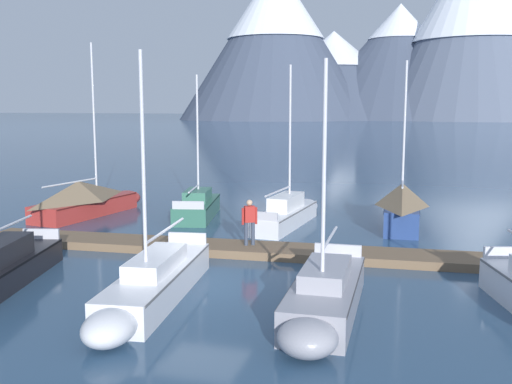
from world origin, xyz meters
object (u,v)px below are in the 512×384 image
(sailboat_outer_slip, at_px, (324,297))
(sailboat_end_of_dock, at_px, (402,206))
(sailboat_mid_dock_port, at_px, (199,205))
(sailboat_far_berth, at_px, (289,212))
(sailboat_nearest_berth, at_px, (87,198))
(sailboat_mid_dock_starboard, at_px, (152,284))
(person_on_dock, at_px, (250,219))

(sailboat_outer_slip, height_order, sailboat_end_of_dock, sailboat_end_of_dock)
(sailboat_mid_dock_port, height_order, sailboat_far_berth, sailboat_far_berth)
(sailboat_nearest_berth, bearing_deg, sailboat_mid_dock_port, 13.66)
(sailboat_mid_dock_starboard, bearing_deg, sailboat_outer_slip, 2.13)
(sailboat_end_of_dock, distance_m, person_on_dock, 8.29)
(sailboat_outer_slip, bearing_deg, sailboat_far_berth, 106.95)
(sailboat_mid_dock_port, relative_size, sailboat_outer_slip, 1.05)
(sailboat_mid_dock_starboard, height_order, person_on_dock, sailboat_mid_dock_starboard)
(sailboat_mid_dock_starboard, relative_size, sailboat_end_of_dock, 1.04)
(sailboat_mid_dock_port, bearing_deg, sailboat_end_of_dock, 0.16)
(sailboat_outer_slip, bearing_deg, sailboat_end_of_dock, 83.30)
(sailboat_mid_dock_starboard, xyz_separation_m, sailboat_far_berth, (1.18, 11.78, 0.00))
(sailboat_mid_dock_starboard, bearing_deg, sailboat_mid_dock_port, 105.70)
(sailboat_outer_slip, bearing_deg, sailboat_mid_dock_starboard, -177.87)
(sailboat_end_of_dock, bearing_deg, sailboat_mid_dock_port, -179.84)
(sailboat_end_of_dock, bearing_deg, sailboat_far_berth, -171.15)
(person_on_dock, bearing_deg, sailboat_mid_dock_port, 125.02)
(sailboat_nearest_berth, bearing_deg, sailboat_far_berth, 3.20)
(sailboat_outer_slip, xyz_separation_m, person_on_dock, (-3.73, 5.92, 0.71))
(sailboat_nearest_berth, relative_size, person_on_dock, 4.99)
(sailboat_nearest_berth, relative_size, sailboat_far_berth, 1.17)
(sailboat_mid_dock_port, distance_m, person_on_dock, 7.89)
(sailboat_far_berth, bearing_deg, person_on_dock, -91.97)
(sailboat_mid_dock_starboard, height_order, sailboat_outer_slip, sailboat_mid_dock_starboard)
(sailboat_far_berth, relative_size, sailboat_outer_slip, 1.11)
(sailboat_mid_dock_starboard, distance_m, sailboat_far_berth, 11.84)
(sailboat_far_berth, bearing_deg, sailboat_mid_dock_starboard, -95.73)
(sailboat_far_berth, height_order, sailboat_outer_slip, sailboat_far_berth)
(sailboat_outer_slip, bearing_deg, sailboat_nearest_berth, 141.04)
(sailboat_mid_dock_starboard, bearing_deg, sailboat_end_of_dock, 63.83)
(sailboat_far_berth, distance_m, sailboat_outer_slip, 12.13)
(sailboat_far_berth, relative_size, sailboat_end_of_dock, 0.98)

